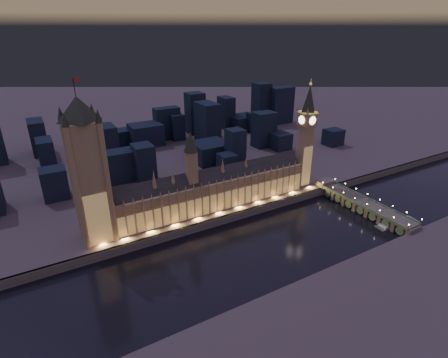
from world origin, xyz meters
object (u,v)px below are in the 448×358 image
victoria_tower (87,166)px  elizabeth_tower (306,128)px  westminster_bridge (360,204)px  river_boat (397,222)px  palace_of_westminster (211,190)px

victoria_tower → elizabeth_tower: size_ratio=1.13×
westminster_bridge → river_boat: westminster_bridge is taller
palace_of_westminster → river_boat: palace_of_westminster is taller
palace_of_westminster → westminster_bridge: size_ratio=1.79×
victoria_tower → westminster_bridge: size_ratio=1.13×
westminster_bridge → river_boat: size_ratio=2.45×
westminster_bridge → victoria_tower: bearing=164.6°
elizabeth_tower → westminster_bridge: elizabeth_tower is taller
victoria_tower → westminster_bridge: 254.94m
victoria_tower → river_boat: (245.59, -101.58, -69.92)m
elizabeth_tower → westminster_bridge: size_ratio=1.00×
river_boat → victoria_tower: bearing=157.5°
palace_of_westminster → river_boat: 175.35m
palace_of_westminster → westminster_bridge: 149.39m
river_boat → palace_of_westminster: bearing=144.3°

